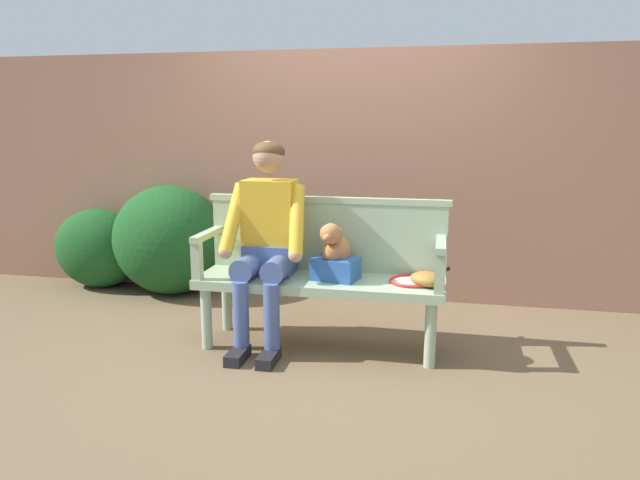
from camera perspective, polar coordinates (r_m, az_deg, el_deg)
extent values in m
plane|color=brown|center=(3.94, 0.00, -10.30)|extent=(40.00, 40.00, 0.00)
cube|color=#936651|center=(4.97, 3.19, 6.29)|extent=(8.00, 0.30, 2.02)
ellipsoid|color=#194C1E|center=(5.56, -20.79, -0.76)|extent=(0.79, 0.53, 0.71)
ellipsoid|color=#194C1E|center=(5.15, -14.38, 0.00)|extent=(0.98, 0.82, 0.93)
cube|color=#9EB793|center=(3.80, 0.00, -4.14)|extent=(1.59, 0.49, 0.06)
cylinder|color=#9EB793|center=(3.91, -10.98, -7.49)|extent=(0.07, 0.07, 0.41)
cylinder|color=#9EB793|center=(3.62, 10.68, -9.06)|extent=(0.07, 0.07, 0.41)
cylinder|color=#9EB793|center=(4.23, -9.05, -5.94)|extent=(0.07, 0.07, 0.41)
cylinder|color=#9EB793|center=(3.97, 10.83, -7.22)|extent=(0.07, 0.07, 0.41)
cube|color=#9EB793|center=(3.94, 0.65, 0.32)|extent=(1.59, 0.05, 0.46)
cube|color=#9EB793|center=(3.90, 0.66, 3.93)|extent=(1.63, 0.06, 0.04)
cube|color=#9EB793|center=(3.80, -11.88, -2.04)|extent=(0.06, 0.06, 0.24)
cube|color=#9EB793|center=(3.96, -10.78, 0.60)|extent=(0.06, 0.49, 0.04)
cube|color=#9EB793|center=(3.49, 11.56, -3.27)|extent=(0.06, 0.06, 0.24)
cube|color=#9EB793|center=(3.65, 11.69, -0.34)|extent=(0.06, 0.49, 0.04)
cube|color=black|center=(3.74, -8.01, -11.08)|extent=(0.10, 0.24, 0.07)
cylinder|color=#475B93|center=(3.72, -7.70, -7.15)|extent=(0.10, 0.10, 0.42)
cylinder|color=#475B93|center=(3.79, -7.01, -2.55)|extent=(0.15, 0.31, 0.15)
cube|color=black|center=(3.68, -5.03, -11.39)|extent=(0.10, 0.24, 0.07)
cylinder|color=#475B93|center=(3.66, -4.73, -7.40)|extent=(0.10, 0.10, 0.42)
cylinder|color=#475B93|center=(3.73, -4.10, -2.72)|extent=(0.15, 0.31, 0.15)
cube|color=#475B93|center=(3.90, -4.88, -1.80)|extent=(0.32, 0.24, 0.20)
cube|color=gold|center=(3.87, -4.86, 2.02)|extent=(0.34, 0.22, 0.52)
cylinder|color=gold|center=(3.82, -8.39, 2.13)|extent=(0.14, 0.32, 0.45)
sphere|color=tan|center=(3.76, -9.20, -1.16)|extent=(0.09, 0.09, 0.09)
cylinder|color=gold|center=(3.70, -2.27, 1.92)|extent=(0.14, 0.32, 0.45)
sphere|color=tan|center=(3.62, -2.39, -1.51)|extent=(0.09, 0.09, 0.09)
sphere|color=tan|center=(3.80, -5.06, 8.08)|extent=(0.20, 0.20, 0.20)
ellipsoid|color=#51381E|center=(3.81, -5.02, 8.54)|extent=(0.21, 0.21, 0.14)
cylinder|color=#AD7042|center=(3.76, 0.55, -3.28)|extent=(0.04, 0.04, 0.07)
cylinder|color=#AD7042|center=(3.73, 1.95, -3.41)|extent=(0.04, 0.04, 0.07)
cylinder|color=#AD7042|center=(3.90, 1.35, -2.72)|extent=(0.04, 0.04, 0.07)
cylinder|color=#AD7042|center=(3.87, 2.70, -2.84)|extent=(0.04, 0.04, 0.07)
ellipsoid|color=#AD7042|center=(3.79, 1.65, -1.23)|extent=(0.21, 0.29, 0.21)
sphere|color=#AD7042|center=(3.70, 1.19, -1.26)|extent=(0.12, 0.12, 0.12)
sphere|color=#AD7042|center=(3.65, 1.06, 0.61)|extent=(0.13, 0.13, 0.13)
ellipsoid|color=#AD7042|center=(3.59, 0.74, 0.24)|extent=(0.06, 0.09, 0.05)
ellipsoid|color=#AD7042|center=(3.68, 0.28, 0.56)|extent=(0.04, 0.04, 0.10)
ellipsoid|color=#AD7042|center=(3.64, 1.94, 0.44)|extent=(0.04, 0.04, 0.10)
sphere|color=#AD7042|center=(3.89, 2.26, -0.24)|extent=(0.06, 0.06, 0.06)
torus|color=red|center=(3.73, 8.96, -3.93)|extent=(0.40, 0.40, 0.02)
cylinder|color=silver|center=(3.73, 8.95, -4.04)|extent=(0.25, 0.25, 0.00)
cube|color=red|center=(3.86, 10.40, -3.40)|extent=(0.07, 0.08, 0.02)
cylinder|color=black|center=(3.97, 11.55, -3.01)|extent=(0.14, 0.20, 0.03)
ellipsoid|color=#9E6B2D|center=(3.65, 10.40, -3.77)|extent=(0.27, 0.25, 0.09)
cube|color=#2856A3|center=(3.74, 1.50, -2.80)|extent=(0.32, 0.25, 0.14)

